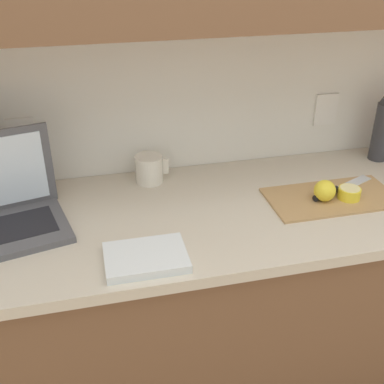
{
  "coord_description": "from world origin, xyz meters",
  "views": [
    {
      "loc": [
        -0.63,
        -1.26,
        1.68
      ],
      "look_at": [
        -0.34,
        -0.01,
        0.97
      ],
      "focal_mm": 45.0,
      "sensor_mm": 36.0,
      "label": 1
    }
  ],
  "objects_px": {
    "bottle_oil_tall": "(384,124)",
    "lemon_half_cut": "(349,193)",
    "lemon_whole_beside": "(325,191)",
    "cutting_board": "(332,198)",
    "knife": "(333,191)",
    "measuring_cup": "(149,169)"
  },
  "relations": [
    {
      "from": "bottle_oil_tall",
      "to": "lemon_half_cut",
      "type": "bearing_deg",
      "value": -135.67
    },
    {
      "from": "lemon_whole_beside",
      "to": "cutting_board",
      "type": "bearing_deg",
      "value": 21.75
    },
    {
      "from": "knife",
      "to": "lemon_whole_beside",
      "type": "distance_m",
      "value": 0.07
    },
    {
      "from": "cutting_board",
      "to": "bottle_oil_tall",
      "type": "relative_size",
      "value": 1.39
    },
    {
      "from": "knife",
      "to": "bottle_oil_tall",
      "type": "distance_m",
      "value": 0.4
    },
    {
      "from": "lemon_half_cut",
      "to": "measuring_cup",
      "type": "height_order",
      "value": "measuring_cup"
    },
    {
      "from": "lemon_whole_beside",
      "to": "measuring_cup",
      "type": "bearing_deg",
      "value": 152.31
    },
    {
      "from": "measuring_cup",
      "to": "lemon_whole_beside",
      "type": "bearing_deg",
      "value": -27.69
    },
    {
      "from": "lemon_half_cut",
      "to": "bottle_oil_tall",
      "type": "xyz_separation_m",
      "value": [
        0.27,
        0.26,
        0.11
      ]
    },
    {
      "from": "knife",
      "to": "bottle_oil_tall",
      "type": "relative_size",
      "value": 0.88
    },
    {
      "from": "knife",
      "to": "measuring_cup",
      "type": "xyz_separation_m",
      "value": [
        -0.58,
        0.24,
        0.03
      ]
    },
    {
      "from": "knife",
      "to": "lemon_half_cut",
      "type": "height_order",
      "value": "lemon_half_cut"
    },
    {
      "from": "cutting_board",
      "to": "lemon_half_cut",
      "type": "xyz_separation_m",
      "value": [
        0.05,
        -0.02,
        0.02
      ]
    },
    {
      "from": "cutting_board",
      "to": "knife",
      "type": "bearing_deg",
      "value": 54.68
    },
    {
      "from": "cutting_board",
      "to": "lemon_half_cut",
      "type": "relative_size",
      "value": 5.89
    },
    {
      "from": "bottle_oil_tall",
      "to": "measuring_cup",
      "type": "height_order",
      "value": "bottle_oil_tall"
    },
    {
      "from": "knife",
      "to": "lemon_whole_beside",
      "type": "relative_size",
      "value": 3.84
    },
    {
      "from": "lemon_whole_beside",
      "to": "knife",
      "type": "bearing_deg",
      "value": 33.62
    },
    {
      "from": "knife",
      "to": "lemon_half_cut",
      "type": "bearing_deg",
      "value": -74.1
    },
    {
      "from": "lemon_whole_beside",
      "to": "bottle_oil_tall",
      "type": "relative_size",
      "value": 0.23
    },
    {
      "from": "cutting_board",
      "to": "measuring_cup",
      "type": "relative_size",
      "value": 3.66
    },
    {
      "from": "lemon_half_cut",
      "to": "bottle_oil_tall",
      "type": "distance_m",
      "value": 0.4
    }
  ]
}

